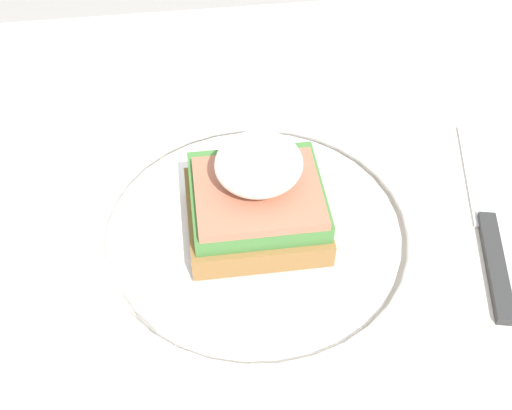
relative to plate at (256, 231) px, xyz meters
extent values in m
cube|color=beige|center=(0.03, -0.05, -0.02)|extent=(1.15, 0.72, 0.03)
cylinder|color=white|center=(0.00, 0.00, 0.00)|extent=(0.20, 0.20, 0.01)
torus|color=white|center=(0.00, 0.00, 0.00)|extent=(0.23, 0.23, 0.01)
cube|color=olive|center=(0.00, 0.00, 0.02)|extent=(0.09, 0.09, 0.02)
cube|color=#427A38|center=(0.00, 0.00, 0.03)|extent=(0.09, 0.08, 0.01)
cube|color=#AD664C|center=(0.00, 0.00, 0.04)|extent=(0.08, 0.07, 0.01)
ellipsoid|color=white|center=(0.00, 0.00, 0.07)|extent=(0.06, 0.05, 0.04)
cube|color=silver|center=(-0.16, -0.02, -0.01)|extent=(0.02, 0.11, 0.00)
cube|color=silver|center=(-0.15, 0.05, -0.01)|extent=(0.02, 0.04, 0.00)
cube|color=#2D2D2D|center=(0.16, -0.05, 0.00)|extent=(0.03, 0.09, 0.01)
cube|color=silver|center=(0.18, 0.04, -0.01)|extent=(0.04, 0.11, 0.00)
camera|label=1|loc=(-0.04, -0.29, 0.35)|focal=45.00mm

